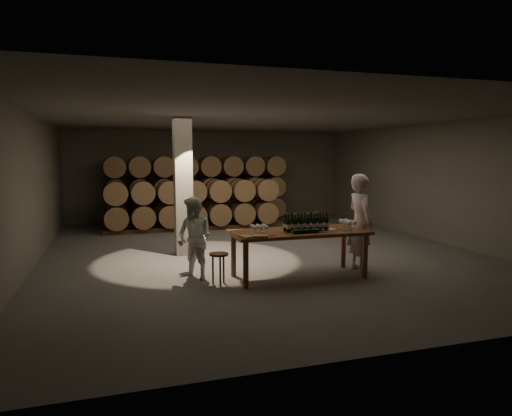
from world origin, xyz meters
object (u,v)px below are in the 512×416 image
object	(u,v)px
notebook_near	(260,236)
person_woman	(194,238)
person_man	(360,223)
plate	(329,229)
bottle_cluster	(306,224)
stool	(219,259)
tasting_table	(299,236)

from	to	relation	value
notebook_near	person_woman	bearing A→B (deg)	152.37
notebook_near	person_man	bearing A→B (deg)	24.81
plate	notebook_near	world-z (taller)	notebook_near
notebook_near	person_woman	world-z (taller)	person_woman
person_woman	bottle_cluster	bearing A→B (deg)	40.76
bottle_cluster	person_man	world-z (taller)	person_man
plate	person_woman	world-z (taller)	person_woman
stool	person_woman	size ratio (longest dim) A/B	0.37
bottle_cluster	person_woman	bearing A→B (deg)	166.64
stool	person_woman	distance (m)	0.68
tasting_table	stool	world-z (taller)	tasting_table
person_woman	stool	bearing A→B (deg)	0.31
tasting_table	person_woman	size ratio (longest dim) A/B	1.67
bottle_cluster	notebook_near	world-z (taller)	bottle_cluster
tasting_table	person_woman	bearing A→B (deg)	166.74
stool	person_man	bearing A→B (deg)	2.15
stool	plate	bearing A→B (deg)	-0.92
bottle_cluster	notebook_near	bearing A→B (deg)	-160.40
plate	stool	size ratio (longest dim) A/B	0.44
notebook_near	person_man	size ratio (longest dim) A/B	0.14
person_man	tasting_table	bearing A→B (deg)	93.79
bottle_cluster	stool	xyz separation A→B (m)	(-1.70, 0.00, -0.56)
person_man	person_woman	distance (m)	3.31
notebook_near	bottle_cluster	bearing A→B (deg)	32.38
bottle_cluster	plate	world-z (taller)	bottle_cluster
notebook_near	person_woman	xyz separation A→B (m)	(-1.01, 0.86, -0.14)
bottle_cluster	person_man	bearing A→B (deg)	5.22
tasting_table	notebook_near	distance (m)	1.01
bottle_cluster	plate	size ratio (longest dim) A/B	3.44
tasting_table	person_woman	distance (m)	1.98
bottle_cluster	stool	size ratio (longest dim) A/B	1.52
notebook_near	stool	distance (m)	0.88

